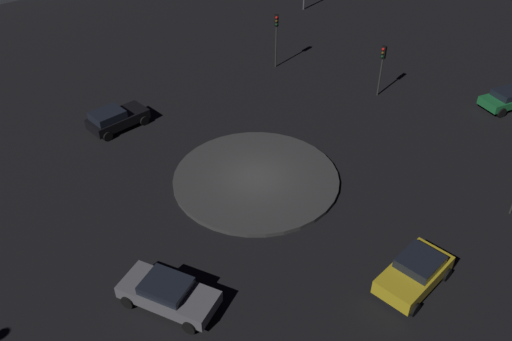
# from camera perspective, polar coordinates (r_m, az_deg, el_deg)

# --- Properties ---
(ground_plane) EXTENTS (114.57, 114.57, 0.00)m
(ground_plane) POSITION_cam_1_polar(r_m,az_deg,el_deg) (30.73, 0.00, -1.03)
(ground_plane) COLOR black
(roundabout_island) EXTENTS (9.50, 9.50, 0.23)m
(roundabout_island) POSITION_cam_1_polar(r_m,az_deg,el_deg) (30.66, 0.00, -0.86)
(roundabout_island) COLOR #383838
(roundabout_island) RESTS_ON ground_plane
(car_grey) EXTENTS (4.58, 4.05, 1.33)m
(car_grey) POSITION_cam_1_polar(r_m,az_deg,el_deg) (24.10, -9.34, -12.75)
(car_grey) COLOR slate
(car_grey) RESTS_ON ground_plane
(car_yellow) EXTENTS (3.01, 4.24, 1.48)m
(car_yellow) POSITION_cam_1_polar(r_m,az_deg,el_deg) (25.51, 16.58, -10.36)
(car_yellow) COLOR gold
(car_yellow) RESTS_ON ground_plane
(car_green) EXTENTS (2.19, 4.55, 1.33)m
(car_green) POSITION_cam_1_polar(r_m,az_deg,el_deg) (41.34, 25.52, 7.04)
(car_green) COLOR #1E7238
(car_green) RESTS_ON ground_plane
(car_black) EXTENTS (2.82, 4.16, 1.45)m
(car_black) POSITION_cam_1_polar(r_m,az_deg,el_deg) (36.09, -14.75, 5.40)
(car_black) COLOR black
(car_black) RESTS_ON ground_plane
(traffic_light_southeast) EXTENTS (0.40, 0.37, 4.26)m
(traffic_light_southeast) POSITION_cam_1_polar(r_m,az_deg,el_deg) (42.06, 2.19, 14.69)
(traffic_light_southeast) COLOR #2D2D2D
(traffic_light_southeast) RESTS_ON ground_plane
(traffic_light_south) EXTENTS (0.36, 0.39, 3.78)m
(traffic_light_south) POSITION_cam_1_polar(r_m,az_deg,el_deg) (38.93, 13.31, 11.31)
(traffic_light_south) COLOR #2D2D2D
(traffic_light_south) RESTS_ON ground_plane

